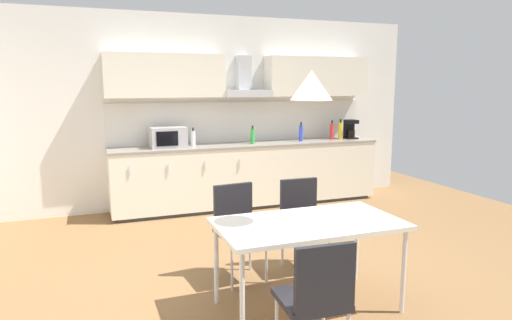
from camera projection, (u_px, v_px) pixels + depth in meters
The scene contains 17 objects.
ground_plane at pixel (240, 279), 4.26m from camera, with size 9.26×8.17×0.02m, color brown.
wall_back at pixel (179, 112), 6.59m from camera, with size 7.41×0.10×2.77m, color silver.
kitchen_counter at pixel (249, 174), 6.74m from camera, with size 3.98×0.64×0.93m.
backsplash_tile at pixel (242, 122), 6.89m from camera, with size 3.96×0.02×0.60m, color silver.
upper_wall_cabinets at pixel (246, 77), 6.63m from camera, with size 3.96×0.40×0.59m.
microwave at pixel (168, 137), 6.24m from camera, with size 0.48×0.35×0.28m.
coffee_maker at pixel (350, 129), 7.26m from camera, with size 0.18×0.19×0.30m.
bottle_green at pixel (253, 136), 6.61m from camera, with size 0.06×0.06×0.26m.
bottle_blue at pixel (301, 133), 6.92m from camera, with size 0.06×0.06×0.29m.
bottle_white at pixel (193, 138), 6.39m from camera, with size 0.06×0.06×0.26m.
bottle_yellow at pixel (340, 131), 7.16m from camera, with size 0.07×0.07×0.32m.
bottle_red at pixel (332, 131), 7.14m from camera, with size 0.06×0.06×0.30m.
dining_table at pixel (309, 227), 3.58m from camera, with size 1.45×0.78×0.72m.
chair_near_left at pixel (317, 293), 2.77m from camera, with size 0.42×0.42×0.87m.
chair_far_left at pixel (238, 222), 4.20m from camera, with size 0.44×0.44×0.87m.
chair_far_right at pixel (302, 215), 4.43m from camera, with size 0.41×0.41×0.87m.
pendant_lamp at pixel (311, 85), 3.40m from camera, with size 0.32×0.32×0.22m, color silver.
Camera 1 is at (-1.26, -3.81, 1.79)m, focal length 32.00 mm.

